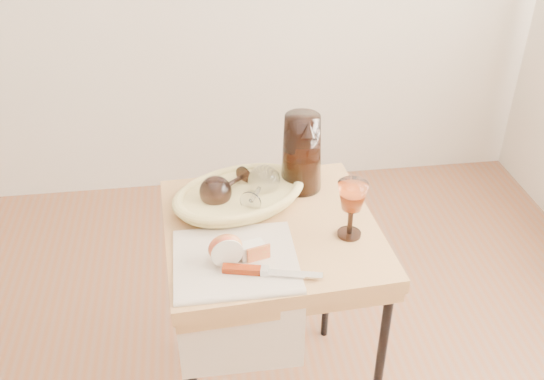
{
  "coord_description": "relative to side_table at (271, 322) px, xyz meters",
  "views": [
    {
      "loc": [
        0.26,
        -0.74,
        1.59
      ],
      "look_at": [
        0.42,
        0.46,
        0.8
      ],
      "focal_mm": 39.92,
      "sensor_mm": 36.0,
      "label": 1
    }
  ],
  "objects": [
    {
      "name": "side_table",
      "position": [
        0.0,
        0.0,
        0.0
      ],
      "size": [
        0.56,
        0.56,
        0.68
      ],
      "primitive_type": null,
      "rotation": [
        0.0,
        0.0,
        0.06
      ],
      "color": "brown",
      "rests_on": "floor"
    },
    {
      "name": "tea_towel",
      "position": [
        -0.1,
        -0.13,
        0.34
      ],
      "size": [
        0.29,
        0.26,
        0.01
      ],
      "primitive_type": "cube",
      "rotation": [
        0.0,
        0.0,
        0.0
      ],
      "color": "beige",
      "rests_on": "side_table"
    },
    {
      "name": "bread_basket",
      "position": [
        -0.07,
        0.11,
        0.36
      ],
      "size": [
        0.39,
        0.33,
        0.05
      ],
      "primitive_type": null,
      "rotation": [
        0.0,
        0.0,
        0.39
      ],
      "color": "tan",
      "rests_on": "side_table"
    },
    {
      "name": "goblet_lying_a",
      "position": [
        -0.1,
        0.12,
        0.39
      ],
      "size": [
        0.16,
        0.16,
        0.09
      ],
      "primitive_type": null,
      "rotation": [
        0.0,
        0.0,
        3.84
      ],
      "color": "#321F1B",
      "rests_on": "bread_basket"
    },
    {
      "name": "goblet_lying_b",
      "position": [
        -0.02,
        0.09,
        0.4
      ],
      "size": [
        0.14,
        0.17,
        0.09
      ],
      "primitive_type": null,
      "rotation": [
        0.0,
        0.0,
        1.11
      ],
      "color": "white",
      "rests_on": "bread_basket"
    },
    {
      "name": "pitcher",
      "position": [
        0.11,
        0.17,
        0.45
      ],
      "size": [
        0.18,
        0.25,
        0.26
      ],
      "primitive_type": null,
      "rotation": [
        0.0,
        0.0,
        -0.13
      ],
      "color": "black",
      "rests_on": "side_table"
    },
    {
      "name": "wine_goblet",
      "position": [
        0.19,
        -0.07,
        0.42
      ],
      "size": [
        0.1,
        0.1,
        0.15
      ],
      "primitive_type": null,
      "rotation": [
        0.0,
        0.0,
        0.37
      ],
      "color": "white",
      "rests_on": "side_table"
    },
    {
      "name": "apple_half",
      "position": [
        -0.12,
        -0.13,
        0.38
      ],
      "size": [
        0.09,
        0.05,
        0.07
      ],
      "primitive_type": "ellipsoid",
      "rotation": [
        0.0,
        0.0,
        0.14
      ],
      "color": "red",
      "rests_on": "tea_towel"
    },
    {
      "name": "apple_wedge",
      "position": [
        -0.06,
        -0.12,
        0.37
      ],
      "size": [
        0.06,
        0.04,
        0.04
      ],
      "primitive_type": "cube",
      "rotation": [
        0.0,
        0.0,
        0.26
      ],
      "color": "beige",
      "rests_on": "tea_towel"
    },
    {
      "name": "table_knife",
      "position": [
        -0.03,
        -0.19,
        0.35
      ],
      "size": [
        0.22,
        0.08,
        0.02
      ],
      "primitive_type": null,
      "rotation": [
        0.0,
        0.0,
        -0.24
      ],
      "color": "silver",
      "rests_on": "tea_towel"
    }
  ]
}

